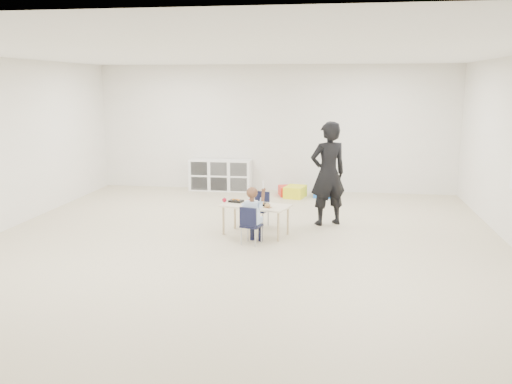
# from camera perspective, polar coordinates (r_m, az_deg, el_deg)

# --- Properties ---
(room) EXTENTS (9.00, 9.02, 2.80)m
(room) POSITION_cam_1_polar(r_m,az_deg,el_deg) (7.74, -1.89, 4.05)
(room) COLOR beige
(room) RESTS_ON ground
(table) EXTENTS (1.17, 0.80, 0.49)m
(table) POSITION_cam_1_polar(r_m,az_deg,el_deg) (8.67, -0.04, -2.91)
(table) COLOR #FBEFC9
(table) RESTS_ON ground
(chair_near) EXTENTS (0.35, 0.33, 0.59)m
(chair_near) POSITION_cam_1_polar(r_m,az_deg,el_deg) (8.17, -0.48, -3.48)
(chair_near) COLOR black
(chair_near) RESTS_ON ground
(chair_far) EXTENTS (0.35, 0.33, 0.59)m
(chair_far) POSITION_cam_1_polar(r_m,az_deg,el_deg) (9.15, 0.35, -1.87)
(chair_far) COLOR black
(chair_far) RESTS_ON ground
(child) EXTENTS (0.48, 0.48, 0.92)m
(child) POSITION_cam_1_polar(r_m,az_deg,el_deg) (8.12, -0.48, -2.33)
(child) COLOR #BCDFFF
(child) RESTS_ON chair_near
(lunch_tray_near) EXTENTS (0.25, 0.21, 0.03)m
(lunch_tray_near) POSITION_cam_1_polar(r_m,az_deg,el_deg) (8.60, 0.52, -1.28)
(lunch_tray_near) COLOR black
(lunch_tray_near) RESTS_ON table
(lunch_tray_far) EXTENTS (0.25, 0.21, 0.03)m
(lunch_tray_far) POSITION_cam_1_polar(r_m,az_deg,el_deg) (8.82, -2.11, -0.96)
(lunch_tray_far) COLOR black
(lunch_tray_far) RESTS_ON table
(milk_carton) EXTENTS (0.09, 0.09, 0.10)m
(milk_carton) POSITION_cam_1_polar(r_m,az_deg,el_deg) (8.46, -0.09, -1.25)
(milk_carton) COLOR white
(milk_carton) RESTS_ON table
(bread_roll) EXTENTS (0.09, 0.09, 0.07)m
(bread_roll) POSITION_cam_1_polar(r_m,az_deg,el_deg) (8.42, 1.22, -1.42)
(bread_roll) COLOR #BE814E
(bread_roll) RESTS_ON table
(apple_near) EXTENTS (0.07, 0.07, 0.07)m
(apple_near) POSITION_cam_1_polar(r_m,az_deg,el_deg) (8.69, -0.66, -1.00)
(apple_near) COLOR maroon
(apple_near) RESTS_ON table
(apple_far) EXTENTS (0.07, 0.07, 0.07)m
(apple_far) POSITION_cam_1_polar(r_m,az_deg,el_deg) (8.81, -3.35, -0.85)
(apple_far) COLOR maroon
(apple_far) RESTS_ON table
(cubby_shelf) EXTENTS (1.40, 0.40, 0.70)m
(cubby_shelf) POSITION_cam_1_polar(r_m,az_deg,el_deg) (12.28, -3.75, 1.79)
(cubby_shelf) COLOR white
(cubby_shelf) RESTS_ON ground
(adult) EXTENTS (0.77, 0.67, 1.77)m
(adult) POSITION_cam_1_polar(r_m,az_deg,el_deg) (9.25, 7.59, 1.93)
(adult) COLOR black
(adult) RESTS_ON ground
(bin_red) EXTENTS (0.42, 0.48, 0.20)m
(bin_red) POSITION_cam_1_polar(r_m,az_deg,el_deg) (11.75, 3.25, 0.13)
(bin_red) COLOR red
(bin_red) RESTS_ON ground
(bin_yellow) EXTENTS (0.49, 0.57, 0.24)m
(bin_yellow) POSITION_cam_1_polar(r_m,az_deg,el_deg) (11.57, 4.14, 0.03)
(bin_yellow) COLOR yellow
(bin_yellow) RESTS_ON ground
(bin_blue) EXTENTS (0.39, 0.49, 0.23)m
(bin_blue) POSITION_cam_1_polar(r_m,az_deg,el_deg) (11.69, 7.05, 0.07)
(bin_blue) COLOR blue
(bin_blue) RESTS_ON ground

